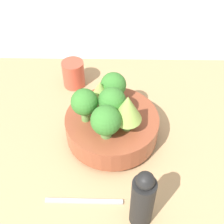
# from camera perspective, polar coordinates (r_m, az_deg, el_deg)

# --- Properties ---
(ground_plane) EXTENTS (6.00, 6.00, 0.00)m
(ground_plane) POSITION_cam_1_polar(r_m,az_deg,el_deg) (0.85, 1.57, -8.39)
(ground_plane) COLOR silver
(table) EXTENTS (1.16, 0.77, 0.04)m
(table) POSITION_cam_1_polar(r_m,az_deg,el_deg) (0.83, 1.60, -7.48)
(table) COLOR tan
(table) RESTS_ON ground_plane
(bowl) EXTENTS (0.24, 0.24, 0.08)m
(bowl) POSITION_cam_1_polar(r_m,az_deg,el_deg) (0.80, 0.00, -2.64)
(bowl) COLOR brown
(bowl) RESTS_ON table
(broccoli_floret_back) EXTENTS (0.07, 0.07, 0.08)m
(broccoli_floret_back) POSITION_cam_1_polar(r_m,az_deg,el_deg) (0.79, 0.25, 4.89)
(broccoli_floret_back) COLOR #609347
(broccoli_floret_back) RESTS_ON bowl
(broccoli_floret_front) EXTENTS (0.07, 0.07, 0.09)m
(broccoli_floret_front) POSITION_cam_1_polar(r_m,az_deg,el_deg) (0.70, -1.12, -1.64)
(broccoli_floret_front) COLOR #609347
(broccoli_floret_front) RESTS_ON bowl
(romanesco_piece_near) EXTENTS (0.07, 0.07, 0.10)m
(romanesco_piece_near) POSITION_cam_1_polar(r_m,az_deg,el_deg) (0.71, 2.85, 0.81)
(romanesco_piece_near) COLOR #6BA34C
(romanesco_piece_near) RESTS_ON bowl
(broccoli_floret_left) EXTENTS (0.06, 0.06, 0.09)m
(broccoli_floret_left) POSITION_cam_1_polar(r_m,az_deg,el_deg) (0.73, -5.08, 1.70)
(broccoli_floret_left) COLOR #6BA34C
(broccoli_floret_left) RESTS_ON bowl
(romanesco_piece_far) EXTENTS (0.05, 0.05, 0.07)m
(romanesco_piece_far) POSITION_cam_1_polar(r_m,az_deg,el_deg) (0.78, -2.18, 3.89)
(romanesco_piece_far) COLOR #7AB256
(romanesco_piece_far) RESTS_ON bowl
(broccoli_floret_center) EXTENTS (0.07, 0.07, 0.09)m
(broccoli_floret_center) POSITION_cam_1_polar(r_m,az_deg,el_deg) (0.74, 0.00, 1.86)
(broccoli_floret_center) COLOR #609347
(broccoli_floret_center) RESTS_ON bowl
(cup) EXTENTS (0.07, 0.07, 0.08)m
(cup) POSITION_cam_1_polar(r_m,az_deg,el_deg) (0.96, -7.06, 6.94)
(cup) COLOR #C64C38
(cup) RESTS_ON table
(pepper_mill) EXTENTS (0.05, 0.05, 0.17)m
(pepper_mill) POSITION_cam_1_polar(r_m,az_deg,el_deg) (0.64, 5.62, -15.69)
(pepper_mill) COLOR black
(pepper_mill) RESTS_ON table
(fork) EXTENTS (0.17, 0.01, 0.01)m
(fork) POSITION_cam_1_polar(r_m,az_deg,el_deg) (0.73, -5.14, -15.94)
(fork) COLOR #B2B2B7
(fork) RESTS_ON table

